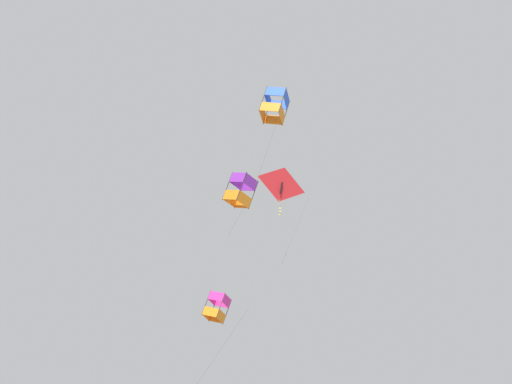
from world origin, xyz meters
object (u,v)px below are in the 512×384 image
object	(u,v)px
kite_box_near_right	(217,307)
kite_delta_mid_left	(281,185)
kite_box_near_left	(275,106)
kite_box_low_drifter	(240,190)

from	to	relation	value
kite_box_near_right	kite_delta_mid_left	xyz separation A→B (m)	(8.55, 3.80, 13.88)
kite_box_near_left	kite_box_near_right	bearing A→B (deg)	86.62
kite_box_low_drifter	kite_delta_mid_left	xyz separation A→B (m)	(5.89, 2.37, 4.28)
kite_box_low_drifter	kite_box_near_right	size ratio (longest dim) A/B	0.71
kite_box_low_drifter	kite_box_near_right	world-z (taller)	kite_box_low_drifter
kite_delta_mid_left	kite_box_near_left	bearing A→B (deg)	-125.66
kite_box_low_drifter	kite_box_near_right	bearing A→B (deg)	-164.75
kite_delta_mid_left	kite_box_near_left	xyz separation A→B (m)	(-6.59, -6.67, -0.14)
kite_delta_mid_left	kite_box_near_left	size ratio (longest dim) A/B	1.13
kite_box_low_drifter	kite_box_near_left	bearing A→B (deg)	-112.10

